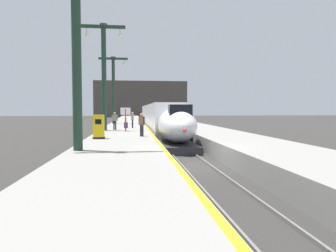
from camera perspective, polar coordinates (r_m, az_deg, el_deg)
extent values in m
plane|color=#33302D|center=(16.30, 5.13, -7.51)|extent=(260.00, 260.00, 0.00)
cube|color=gray|center=(40.51, -7.76, -0.40)|extent=(4.80, 110.00, 1.05)
cube|color=gray|center=(41.17, 3.58, -0.32)|extent=(4.80, 110.00, 1.05)
cube|color=yellow|center=(40.50, -4.54, 0.37)|extent=(0.20, 107.80, 0.01)
cube|color=slate|center=(43.35, -3.33, -0.76)|extent=(0.08, 110.00, 0.12)
cube|color=slate|center=(43.47, -1.35, -0.75)|extent=(0.08, 110.00, 0.12)
ellipsoid|color=silver|center=(22.71, 1.65, 0.17)|extent=(2.78, 7.11, 2.56)
cube|color=#28282D|center=(22.50, 1.78, -3.84)|extent=(2.46, 6.04, 0.55)
cube|color=black|center=(21.10, 2.29, 2.84)|extent=(1.59, 1.00, 0.90)
sphere|color=#F24C4C|center=(19.30, 3.15, -0.81)|extent=(0.28, 0.28, 0.28)
cube|color=silver|center=(31.76, -0.75, 1.46)|extent=(2.90, 14.00, 3.05)
cube|color=black|center=(31.63, -3.31, 2.44)|extent=(0.04, 11.90, 0.80)
cube|color=black|center=(31.93, 1.79, 2.45)|extent=(0.04, 11.90, 0.80)
cube|color=silver|center=(31.82, -0.74, -0.84)|extent=(2.92, 13.30, 0.24)
cube|color=black|center=(27.43, 0.23, -2.57)|extent=(2.03, 2.20, 0.56)
cube|color=black|center=(36.31, -1.48, -1.17)|extent=(2.03, 2.20, 0.56)
cube|color=silver|center=(48.30, -2.80, 2.03)|extent=(2.90, 18.00, 3.05)
cube|color=black|center=(48.21, -4.48, 2.68)|extent=(0.04, 15.84, 0.80)
cube|color=black|center=(48.41, -1.12, 2.69)|extent=(0.04, 15.84, 0.80)
cube|color=black|center=(42.27, -2.22, -0.56)|extent=(2.03, 2.20, 0.56)
cube|color=black|center=(54.46, -3.23, 0.27)|extent=(2.03, 2.20, 0.56)
cylinder|color=#1E3828|center=(15.26, -16.87, 13.25)|extent=(0.44, 0.44, 9.35)
cylinder|color=#1E3828|center=(28.94, -11.98, 8.91)|extent=(0.44, 0.44, 9.80)
cylinder|color=#1E3828|center=(29.80, -12.09, 18.04)|extent=(0.68, 0.68, 0.30)
cube|color=#1E3828|center=(29.78, -12.08, 17.85)|extent=(4.00, 0.24, 0.28)
cylinder|color=#1E3828|center=(29.86, -15.08, 17.08)|extent=(0.03, 0.03, 0.60)
sphere|color=#EFEACC|center=(29.77, -15.07, 16.43)|extent=(0.36, 0.36, 0.36)
cylinder|color=#1E3828|center=(29.60, -9.05, 17.28)|extent=(0.03, 0.03, 0.60)
sphere|color=#EFEACC|center=(29.51, -9.04, 16.62)|extent=(0.36, 0.36, 0.36)
cylinder|color=#1E3828|center=(42.83, -10.25, 6.64)|extent=(0.44, 0.44, 9.21)
cylinder|color=#1E3828|center=(43.34, -10.31, 12.53)|extent=(0.68, 0.68, 0.30)
cube|color=#1E3828|center=(43.32, -10.31, 12.40)|extent=(4.00, 0.24, 0.28)
cylinder|color=#1E3828|center=(43.38, -12.32, 11.89)|extent=(0.03, 0.03, 0.60)
sphere|color=#EFEACC|center=(43.33, -12.32, 11.44)|extent=(0.36, 0.36, 0.36)
cylinder|color=#1E3828|center=(43.20, -8.27, 11.97)|extent=(0.03, 0.03, 0.60)
sphere|color=#EFEACC|center=(43.15, -8.27, 11.51)|extent=(0.36, 0.36, 0.36)
cylinder|color=#23232D|center=(32.30, -6.74, 0.40)|extent=(0.13, 0.13, 0.85)
cylinder|color=#23232D|center=(32.46, -6.67, 0.41)|extent=(0.13, 0.13, 0.85)
cube|color=gray|center=(32.35, -6.71, 1.71)|extent=(0.31, 0.42, 0.62)
cylinder|color=gray|center=(32.12, -6.82, 1.61)|extent=(0.09, 0.09, 0.58)
cylinder|color=gray|center=(32.59, -6.61, 1.63)|extent=(0.09, 0.09, 0.58)
sphere|color=tan|center=(32.34, -6.72, 2.45)|extent=(0.22, 0.22, 0.22)
cylinder|color=#23232D|center=(21.95, -4.80, -0.88)|extent=(0.13, 0.13, 0.85)
cylinder|color=#23232D|center=(22.05, -5.15, -0.86)|extent=(0.13, 0.13, 0.85)
cube|color=brown|center=(21.96, -4.98, 1.04)|extent=(0.43, 0.41, 0.62)
cylinder|color=brown|center=(21.82, -4.48, 0.90)|extent=(0.09, 0.09, 0.58)
cylinder|color=brown|center=(22.11, -5.48, 0.92)|extent=(0.09, 0.09, 0.58)
sphere|color=tan|center=(21.95, -4.99, 2.14)|extent=(0.22, 0.22, 0.22)
cylinder|color=#23232D|center=(29.69, -10.16, 0.13)|extent=(0.13, 0.13, 0.85)
cylinder|color=#23232D|center=(29.65, -9.84, 0.13)|extent=(0.13, 0.13, 0.85)
cube|color=gray|center=(29.64, -10.02, 1.55)|extent=(0.41, 0.28, 0.62)
cylinder|color=gray|center=(29.70, -10.47, 1.45)|extent=(0.09, 0.09, 0.58)
cylinder|color=gray|center=(29.59, -9.56, 1.45)|extent=(0.09, 0.09, 0.58)
sphere|color=tan|center=(29.64, -10.02, 2.36)|extent=(0.22, 0.22, 0.22)
cube|color=navy|center=(32.00, -7.95, 0.14)|extent=(0.40, 0.22, 0.60)
cylinder|color=#262628|center=(31.98, -8.13, 1.00)|extent=(0.02, 0.02, 0.36)
cylinder|color=#262628|center=(31.98, -7.77, 1.00)|extent=(0.02, 0.02, 0.36)
cube|color=#262628|center=(31.97, -7.96, 1.34)|extent=(0.22, 0.03, 0.02)
cube|color=yellow|center=(20.74, -12.93, -0.14)|extent=(0.70, 0.56, 1.60)
cube|color=black|center=(20.44, -13.03, 0.79)|extent=(0.40, 0.02, 0.32)
cube|color=black|center=(20.79, -12.90, -2.18)|extent=(0.76, 0.62, 0.12)
cylinder|color=maroon|center=(27.35, -8.00, 1.10)|extent=(0.10, 0.10, 2.00)
cube|color=white|center=(27.34, -8.01, 2.78)|extent=(0.90, 0.06, 0.64)
cube|color=#4C4742|center=(117.79, -5.12, 5.08)|extent=(36.00, 2.00, 14.00)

